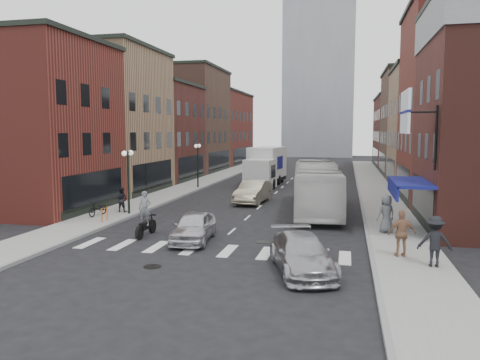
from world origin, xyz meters
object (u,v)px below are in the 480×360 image
billboard_sign (407,114)px  sedan_left_far (253,192)px  streetlamp_near (128,170)px  ped_right_a (435,241)px  motorcycle_rider (145,215)px  ped_right_c (386,214)px  ped_right_b (402,233)px  sedan_left_near (194,227)px  curb_car (302,254)px  box_truck (265,167)px  bike_rack (104,215)px  ped_left_solo (121,200)px  parked_bicycle (98,208)px  streetlamp_far (198,157)px  transit_bus (316,187)px

billboard_sign → sedan_left_far: billboard_sign is taller
streetlamp_near → ped_right_a: 18.55m
motorcycle_rider → ped_right_c: size_ratio=1.19×
streetlamp_near → sedan_left_far: 9.80m
streetlamp_near → ped_right_b: bearing=-23.6°
streetlamp_near → ped_right_c: 15.57m
sedan_left_near → curb_car: sedan_left_near is taller
box_truck → sedan_left_far: 11.19m
bike_rack → ped_left_solo: size_ratio=0.50×
billboard_sign → sedan_left_far: (-9.39, 10.43, -5.31)m
box_truck → ped_right_c: 22.42m
sedan_left_far → ped_left_solo: bearing=-133.6°
parked_bicycle → billboard_sign: bearing=-2.7°
curb_car → ped_right_c: 8.10m
sedan_left_far → motorcycle_rider: bearing=-100.0°
streetlamp_far → transit_bus: size_ratio=0.35×
bike_rack → box_truck: box_truck is taller
streetlamp_far → ped_right_b: (15.56, -20.81, -1.79)m
ped_left_solo → transit_bus: bearing=-165.0°
bike_rack → sedan_left_far: bearing=54.8°
streetlamp_near → box_truck: streetlamp_near is taller
billboard_sign → ped_left_solo: bearing=166.8°
billboard_sign → ped_right_b: bearing=-97.3°
streetlamp_far → sedan_left_near: bearing=-72.6°
motorcycle_rider → sedan_left_far: 12.48m
streetlamp_near → bike_rack: streetlamp_near is taller
billboard_sign → box_truck: (-10.41, 21.53, -4.30)m
box_truck → parked_bicycle: (-7.08, -19.16, -1.21)m
curb_car → ped_left_solo: size_ratio=3.03×
bike_rack → sedan_left_far: sedan_left_far is taller
curb_car → ped_left_solo: bearing=124.2°
ped_right_b → box_truck: bearing=-78.6°
ped_left_solo → box_truck: bearing=-111.3°
streetlamp_far → ped_left_solo: 13.73m
transit_bus → parked_bicycle: size_ratio=6.66×
streetlamp_far → ped_right_a: (16.64, -22.00, -1.78)m
motorcycle_rider → box_truck: bearing=82.7°
transit_bus → ped_right_c: 7.35m
streetlamp_near → sedan_left_near: (6.14, -5.58, -2.19)m
ped_left_solo → ped_right_c: bearing=169.2°
parked_bicycle → curb_car: bearing=-27.0°
streetlamp_near → streetlamp_far: same height
sedan_left_far → transit_bus: bearing=-26.5°
streetlamp_far → ped_left_solo: (-0.72, -13.57, -1.96)m
ped_right_b → transit_bus: bearing=-79.3°
curb_car → ped_right_b: 4.66m
streetlamp_near → ped_right_b: (15.56, -6.81, -1.79)m
sedan_left_near → streetlamp_far: bearing=102.0°
curb_car → ped_right_a: 5.14m
streetlamp_near → ped_right_a: streetlamp_near is taller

